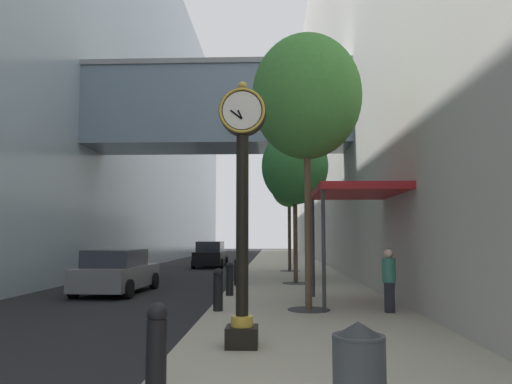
% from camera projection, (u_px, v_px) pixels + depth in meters
% --- Properties ---
extents(ground_plane, '(110.00, 110.00, 0.00)m').
position_uv_depth(ground_plane, '(246.00, 270.00, 29.34)').
color(ground_plane, black).
rests_on(ground_plane, ground).
extents(sidewalk_right, '(5.31, 80.00, 0.14)m').
position_uv_depth(sidewalk_right, '(287.00, 266.00, 32.23)').
color(sidewalk_right, '#ADA593').
rests_on(sidewalk_right, ground).
extents(building_block_left, '(21.73, 80.00, 25.40)m').
position_uv_depth(building_block_left, '(87.00, 87.00, 33.85)').
color(building_block_left, '#93A8B7').
rests_on(building_block_left, ground).
extents(building_block_right, '(9.00, 80.00, 26.29)m').
position_uv_depth(building_block_right, '(389.00, 78.00, 33.22)').
color(building_block_right, '#B7B2A8').
rests_on(building_block_right, ground).
extents(street_clock, '(0.84, 0.55, 4.69)m').
position_uv_depth(street_clock, '(242.00, 198.00, 8.41)').
color(street_clock, black).
rests_on(street_clock, sidewalk_right).
extents(bollard_nearest, '(0.26, 0.26, 1.09)m').
position_uv_depth(bollard_nearest, '(156.00, 346.00, 5.78)').
color(bollard_nearest, black).
rests_on(bollard_nearest, sidewalk_right).
extents(bollard_third, '(0.26, 0.26, 1.09)m').
position_uv_depth(bollard_third, '(218.00, 288.00, 12.24)').
color(bollard_third, black).
rests_on(bollard_third, sidewalk_right).
extents(bollard_fourth, '(0.26, 0.26, 1.09)m').
position_uv_depth(bollard_fourth, '(230.00, 278.00, 15.47)').
color(bollard_fourth, black).
rests_on(bollard_fourth, sidewalk_right).
extents(bollard_fifth, '(0.26, 0.26, 1.09)m').
position_uv_depth(bollard_fifth, '(237.00, 271.00, 18.70)').
color(bollard_fifth, black).
rests_on(bollard_fifth, sidewalk_right).
extents(street_tree_near, '(2.96, 2.96, 7.37)m').
position_uv_depth(street_tree_near, '(307.00, 97.00, 12.86)').
color(street_tree_near, '#333335').
rests_on(street_tree_near, sidewalk_right).
extents(street_tree_mid_near, '(2.78, 2.78, 6.45)m').
position_uv_depth(street_tree_mid_near, '(295.00, 167.00, 19.93)').
color(street_tree_mid_near, '#333335').
rests_on(street_tree_mid_near, sidewalk_right).
extents(street_tree_mid_far, '(2.06, 2.06, 5.97)m').
position_uv_depth(street_tree_mid_far, '(289.00, 187.00, 27.07)').
color(street_tree_mid_far, '#333335').
rests_on(street_tree_mid_far, sidewalk_right).
extents(trash_bin, '(0.53, 0.53, 1.05)m').
position_uv_depth(trash_bin, '(359.00, 375.00, 4.66)').
color(trash_bin, '#383D42').
rests_on(trash_bin, sidewalk_right).
extents(pedestrian_walking, '(0.44, 0.52, 1.59)m').
position_uv_depth(pedestrian_walking, '(389.00, 279.00, 12.00)').
color(pedestrian_walking, '#23232D').
rests_on(pedestrian_walking, sidewalk_right).
extents(storefront_awning, '(2.40, 3.60, 3.30)m').
position_uv_depth(storefront_awning, '(354.00, 194.00, 13.76)').
color(storefront_awning, maroon).
rests_on(storefront_awning, sidewalk_right).
extents(car_grey_near, '(2.21, 4.45, 1.58)m').
position_uv_depth(car_grey_near, '(117.00, 272.00, 17.21)').
color(car_grey_near, slate).
rests_on(car_grey_near, ground).
extents(car_black_mid, '(2.04, 4.64, 1.74)m').
position_uv_depth(car_black_mid, '(211.00, 255.00, 32.27)').
color(car_black_mid, black).
rests_on(car_black_mid, ground).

